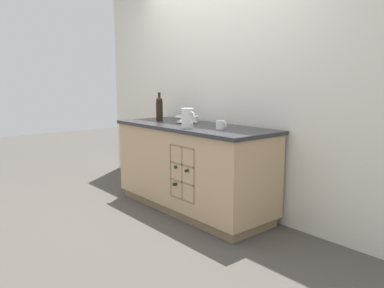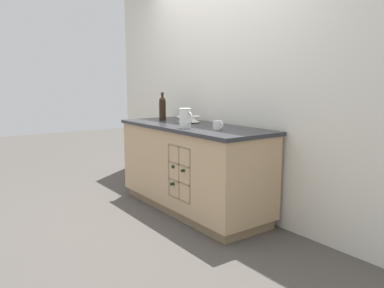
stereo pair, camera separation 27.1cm
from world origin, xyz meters
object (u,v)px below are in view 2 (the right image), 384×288
Objects in this scene: fruit_bowl at (189,118)px; ceramic_mug at (218,125)px; white_pitcher at (185,118)px; standing_wine_bottle at (163,108)px.

ceramic_mug reaches higher than fruit_bowl.
fruit_bowl is 2.10× the size of ceramic_mug.
ceramic_mug is at bearing 37.13° from white_pitcher.
standing_wine_bottle reaches higher than fruit_bowl.
white_pitcher is 0.78m from standing_wine_bottle.
fruit_bowl is at bearing 169.46° from ceramic_mug.
ceramic_mug is at bearing -10.54° from fruit_bowl.
standing_wine_bottle is (-1.00, 0.03, 0.10)m from ceramic_mug.
ceramic_mug is 1.01m from standing_wine_bottle.
ceramic_mug is (0.25, 0.19, -0.06)m from white_pitcher.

